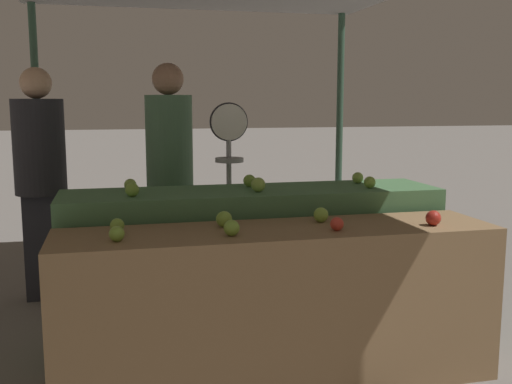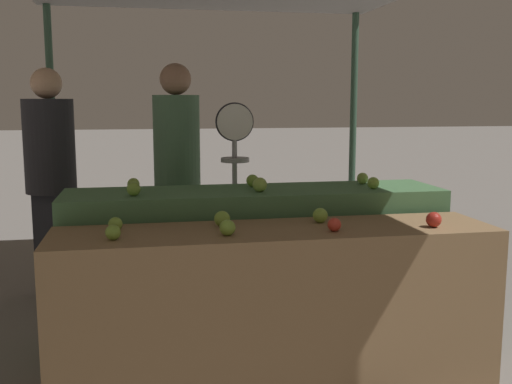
% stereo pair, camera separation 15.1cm
% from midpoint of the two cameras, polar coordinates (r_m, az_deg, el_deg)
% --- Properties ---
extents(ground_plane, '(60.00, 60.00, 0.00)m').
position_cam_midpoint_polar(ground_plane, '(3.39, 0.78, -17.46)').
color(ground_plane, slate).
extents(display_counter_front, '(2.31, 0.55, 0.83)m').
position_cam_midpoint_polar(display_counter_front, '(3.22, 0.80, -10.78)').
color(display_counter_front, olive).
rests_on(display_counter_front, ground_plane).
extents(display_counter_back, '(2.31, 0.55, 0.95)m').
position_cam_midpoint_polar(display_counter_back, '(3.76, -1.46, -6.97)').
color(display_counter_back, '#4C7A4C').
rests_on(display_counter_back, ground_plane).
extents(apple_front_0, '(0.07, 0.07, 0.07)m').
position_cam_midpoint_polar(apple_front_0, '(2.91, -14.58, -3.89)').
color(apple_front_0, '#7AA338').
rests_on(apple_front_0, display_counter_front).
extents(apple_front_1, '(0.08, 0.08, 0.08)m').
position_cam_midpoint_polar(apple_front_1, '(2.94, -3.82, -3.44)').
color(apple_front_1, '#7AA338').
rests_on(apple_front_1, display_counter_front).
extents(apple_front_2, '(0.07, 0.07, 0.07)m').
position_cam_midpoint_polar(apple_front_2, '(3.07, 6.32, -3.04)').
color(apple_front_2, red).
rests_on(apple_front_2, display_counter_front).
extents(apple_front_3, '(0.08, 0.08, 0.08)m').
position_cam_midpoint_polar(apple_front_3, '(3.29, 15.28, -2.41)').
color(apple_front_3, '#AD281E').
rests_on(apple_front_3, display_counter_front).
extents(apple_front_4, '(0.07, 0.07, 0.07)m').
position_cam_midpoint_polar(apple_front_4, '(3.11, -14.45, -3.12)').
color(apple_front_4, '#7AA338').
rests_on(apple_front_4, display_counter_front).
extents(apple_front_5, '(0.09, 0.09, 0.09)m').
position_cam_midpoint_polar(apple_front_5, '(3.15, -4.44, -2.60)').
color(apple_front_5, '#7AA338').
rests_on(apple_front_5, display_counter_front).
extents(apple_front_6, '(0.08, 0.08, 0.08)m').
position_cam_midpoint_polar(apple_front_6, '(3.28, 4.89, -2.19)').
color(apple_front_6, '#84AD3D').
rests_on(apple_front_6, display_counter_front).
extents(apple_back_0, '(0.08, 0.08, 0.08)m').
position_cam_midpoint_polar(apple_back_0, '(3.47, -12.94, 0.20)').
color(apple_back_0, '#7AA338').
rests_on(apple_back_0, display_counter_back).
extents(apple_back_1, '(0.09, 0.09, 0.09)m').
position_cam_midpoint_polar(apple_back_1, '(3.56, -1.00, 0.70)').
color(apple_back_1, '#8EB247').
rests_on(apple_back_1, display_counter_back).
extents(apple_back_2, '(0.07, 0.07, 0.07)m').
position_cam_midpoint_polar(apple_back_2, '(3.77, 9.65, 0.92)').
color(apple_back_2, '#84AD3D').
rests_on(apple_back_2, display_counter_back).
extents(apple_back_3, '(0.07, 0.07, 0.07)m').
position_cam_midpoint_polar(apple_back_3, '(3.70, -13.04, 0.67)').
color(apple_back_3, '#8EB247').
rests_on(apple_back_3, display_counter_back).
extents(apple_back_4, '(0.08, 0.08, 0.08)m').
position_cam_midpoint_polar(apple_back_4, '(3.77, -1.78, 1.08)').
color(apple_back_4, '#7AA338').
rests_on(apple_back_4, display_counter_back).
extents(apple_back_5, '(0.07, 0.07, 0.07)m').
position_cam_midpoint_polar(apple_back_5, '(3.98, 8.59, 1.35)').
color(apple_back_5, '#8EB247').
rests_on(apple_back_5, display_counter_back).
extents(produce_scale, '(0.27, 0.20, 1.48)m').
position_cam_midpoint_polar(produce_scale, '(4.22, -3.60, 2.95)').
color(produce_scale, '#99999E').
rests_on(produce_scale, ground_plane).
extents(person_vendor_at_scale, '(0.43, 0.43, 1.77)m').
position_cam_midpoint_polar(person_vendor_at_scale, '(4.52, -9.18, 2.67)').
color(person_vendor_at_scale, '#2D2D38').
rests_on(person_vendor_at_scale, ground_plane).
extents(person_customer_left, '(0.39, 0.39, 1.74)m').
position_cam_midpoint_polar(person_customer_left, '(4.75, -20.72, 2.16)').
color(person_customer_left, '#2D2D38').
rests_on(person_customer_left, ground_plane).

